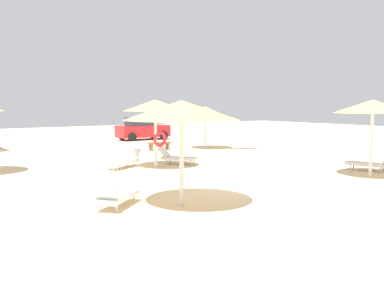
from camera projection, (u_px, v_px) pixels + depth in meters
name	position (u px, v px, depth m)	size (l,w,h in m)	color
ground_plane	(242.00, 186.00, 14.62)	(80.00, 80.00, 0.00)	beige
parasol_0	(155.00, 106.00, 18.52)	(2.82, 2.82, 2.97)	silver
parasol_2	(373.00, 107.00, 16.11)	(2.87, 2.87, 2.95)	silver
parasol_3	(181.00, 110.00, 11.52)	(3.16, 3.16, 2.89)	silver
parasol_4	(205.00, 111.00, 26.53)	(2.65, 2.65, 2.61)	silver
lounger_0	(124.00, 160.00, 18.65)	(1.94, 1.43, 0.80)	white
lounger_2	(370.00, 163.00, 17.79)	(1.21, 1.98, 0.75)	white
lounger_3	(116.00, 196.00, 11.52)	(1.81, 1.69, 0.81)	white
lounger_4	(241.00, 144.00, 26.55)	(1.81, 1.74, 0.75)	white
lounger_6	(177.00, 157.00, 19.80)	(1.61, 1.88, 0.78)	white
bench_0	(159.00, 144.00, 25.74)	(1.53, 0.51, 0.49)	brown
parked_car	(142.00, 129.00, 33.12)	(4.02, 2.02, 1.72)	#B21E23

